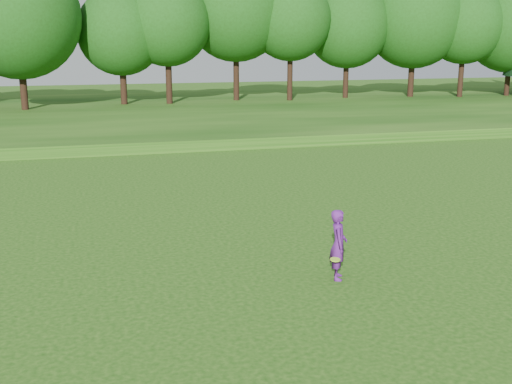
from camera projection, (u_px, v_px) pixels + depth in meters
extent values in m
plane|color=#16430C|center=(292.00, 293.00, 14.74)|extent=(140.00, 140.00, 0.00)
cube|color=#16430C|center=(148.00, 114.00, 46.61)|extent=(130.00, 30.00, 0.60)
cube|color=gray|center=(174.00, 149.00, 33.53)|extent=(130.00, 1.60, 0.04)
imported|color=#5F1B7C|center=(338.00, 245.00, 15.47)|extent=(0.59, 0.73, 1.74)
cylinder|color=#B5F426|center=(335.00, 260.00, 15.01)|extent=(0.24, 0.24, 0.04)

